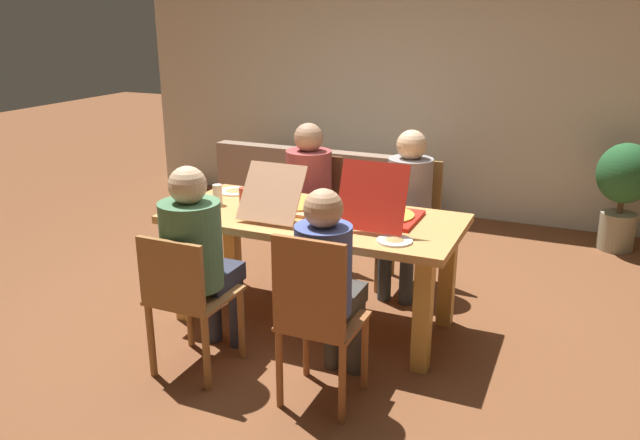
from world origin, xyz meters
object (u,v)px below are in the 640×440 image
person_2 (306,188)px  drinking_glass_1 (244,198)px  person_1 (407,199)px  chair_0 (186,298)px  plate_0 (235,191)px  drinking_glass_0 (218,195)px  chair_2 (313,209)px  person_0 (197,250)px  pizza_box_1 (383,213)px  potted_plant (624,186)px  pizza_box_0 (289,203)px  person_3 (328,276)px  couch (322,194)px  chair_1 (411,222)px  dining_table (314,233)px  plate_1 (395,240)px  chair_3 (316,315)px

person_2 → drinking_glass_1: 0.81m
person_1 → chair_0: bearing=-116.2°
drinking_glass_1 → plate_0: bearing=130.0°
drinking_glass_0 → person_2: bearing=68.2°
chair_2 → person_0: bearing=-90.0°
pizza_box_1 → potted_plant: 2.73m
pizza_box_0 → potted_plant: size_ratio=0.66×
person_3 → couch: size_ratio=0.61×
person_0 → chair_2: (-0.00, 1.63, -0.22)m
person_2 → chair_1: bearing=11.1°
person_0 → pizza_box_0: 0.83m
dining_table → person_0: size_ratio=1.55×
person_2 → drinking_glass_0: size_ratio=8.65×
plate_1 → pizza_box_0: bearing=159.7°
dining_table → chair_0: bearing=-113.8°
chair_2 → potted_plant: size_ratio=0.97×
plate_0 → dining_table: bearing=-19.6°
pizza_box_0 → drinking_glass_1: bearing=-161.3°
drinking_glass_1 → chair_2: bearing=84.7°
dining_table → pizza_box_0: (-0.20, 0.03, 0.17)m
person_3 → couch: person_3 is taller
person_0 → pizza_box_0: person_0 is taller
pizza_box_0 → plate_0: (-0.57, 0.24, -0.04)m
person_0 → pizza_box_0: bearing=75.9°
plate_1 → chair_0: bearing=-148.7°
chair_1 → plate_1: bearing=-79.4°
chair_2 → drinking_glass_1: 0.99m
plate_1 → drinking_glass_1: (-1.12, 0.21, 0.06)m
potted_plant → person_2: bearing=-144.8°
person_2 → potted_plant: bearing=35.2°
pizza_box_0 → person_0: bearing=-104.1°
dining_table → chair_1: 0.99m
person_1 → pizza_box_1: 0.71m
pizza_box_1 → plate_1: size_ratio=2.69×
drinking_glass_0 → potted_plant: (2.62, 2.40, -0.25)m
person_0 → person_2: bearing=90.0°
chair_3 → pizza_box_0: bearing=123.0°
plate_1 → potted_plant: potted_plant is taller
plate_0 → plate_1: bearing=-21.3°
chair_3 → plate_1: 0.71m
couch → potted_plant: (2.74, 0.30, 0.31)m
chair_1 → person_1: size_ratio=0.79×
drinking_glass_0 → drinking_glass_1: bearing=-4.5°
person_1 → plate_0: (-1.18, -0.48, 0.05)m
person_0 → drinking_glass_0: person_0 is taller
person_3 → pizza_box_1: size_ratio=2.14×
drinking_glass_0 → potted_plant: potted_plant is taller
drinking_glass_0 → drinking_glass_1: 0.22m
drinking_glass_1 → chair_0: bearing=-84.0°
chair_0 → plate_0: bearing=107.4°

